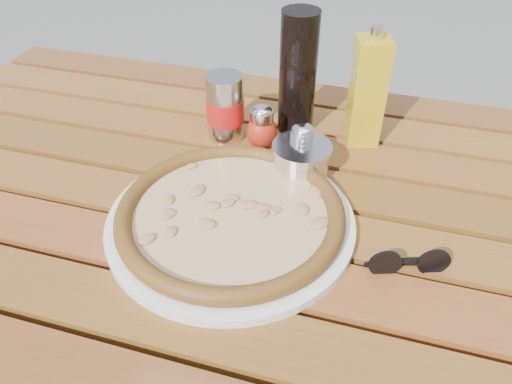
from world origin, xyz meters
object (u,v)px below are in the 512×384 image
(pizza, at_px, (230,214))
(parmesan_tin, at_px, (301,160))
(pepper_shaker, at_px, (262,128))
(dark_bottle, at_px, (298,73))
(olive_oil_cruet, at_px, (367,92))
(soda_can, at_px, (225,108))
(plate, at_px, (231,222))
(oregano_shaker, at_px, (302,147))
(sunglasses, at_px, (409,263))
(table, at_px, (252,251))

(pizza, distance_m, parmesan_tin, 0.16)
(pepper_shaker, relative_size, parmesan_tin, 0.65)
(pepper_shaker, bearing_deg, dark_bottle, 61.77)
(olive_oil_cruet, bearing_deg, soda_can, -166.78)
(plate, bearing_deg, oregano_shaker, 69.04)
(pepper_shaker, distance_m, oregano_shaker, 0.09)
(oregano_shaker, relative_size, dark_bottle, 0.37)
(olive_oil_cruet, distance_m, sunglasses, 0.33)
(plate, xyz_separation_m, pepper_shaker, (-0.01, 0.21, 0.03))
(pizza, height_order, pepper_shaker, pepper_shaker)
(plate, bearing_deg, pizza, 0.00)
(table, relative_size, pepper_shaker, 17.07)
(olive_oil_cruet, distance_m, parmesan_tin, 0.17)
(olive_oil_cruet, bearing_deg, parmesan_tin, -121.02)
(plate, relative_size, parmesan_tin, 2.85)
(plate, relative_size, dark_bottle, 1.64)
(dark_bottle, xyz_separation_m, olive_oil_cruet, (0.12, -0.01, -0.01))
(pepper_shaker, bearing_deg, table, -78.54)
(parmesan_tin, bearing_deg, pepper_shaker, 142.63)
(table, bearing_deg, parmesan_tin, 68.04)
(olive_oil_cruet, bearing_deg, table, -116.97)
(table, xyz_separation_m, parmesan_tin, (0.05, 0.12, 0.11))
(dark_bottle, relative_size, olive_oil_cruet, 1.05)
(pepper_shaker, bearing_deg, soda_can, 168.44)
(plate, relative_size, soda_can, 3.00)
(plate, xyz_separation_m, soda_can, (-0.08, 0.23, 0.05))
(dark_bottle, relative_size, sunglasses, 2.03)
(pizza, bearing_deg, parmesan_tin, 64.18)
(dark_bottle, height_order, olive_oil_cruet, dark_bottle)
(plate, height_order, olive_oil_cruet, olive_oil_cruet)
(dark_bottle, bearing_deg, oregano_shaker, -72.62)
(oregano_shaker, bearing_deg, sunglasses, -45.88)
(soda_can, bearing_deg, olive_oil_cruet, 13.22)
(table, height_order, olive_oil_cruet, olive_oil_cruet)
(table, relative_size, olive_oil_cruet, 6.67)
(dark_bottle, xyz_separation_m, sunglasses, (0.22, -0.31, -0.09))
(soda_can, bearing_deg, oregano_shaker, -19.51)
(table, height_order, oregano_shaker, oregano_shaker)
(dark_bottle, bearing_deg, plate, -95.75)
(oregano_shaker, relative_size, olive_oil_cruet, 0.39)
(oregano_shaker, xyz_separation_m, soda_can, (-0.15, 0.05, 0.02))
(table, height_order, dark_bottle, dark_bottle)
(soda_can, distance_m, parmesan_tin, 0.18)
(parmesan_tin, distance_m, sunglasses, 0.25)
(table, distance_m, dark_bottle, 0.32)
(table, bearing_deg, plate, -128.87)
(table, xyz_separation_m, soda_can, (-0.11, 0.20, 0.13))
(table, xyz_separation_m, plate, (-0.02, -0.03, 0.08))
(pizza, bearing_deg, sunglasses, -4.08)
(table, relative_size, sunglasses, 12.90)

